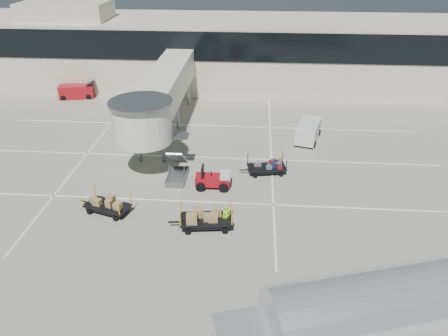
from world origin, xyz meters
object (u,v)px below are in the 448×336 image
at_px(box_cart_far, 107,205).
at_px(ground_worker, 226,216).
at_px(box_cart_near, 207,219).
at_px(baggage_tug, 214,180).
at_px(aircraft, 438,299).
at_px(minivan, 309,130).
at_px(suitcase_cart, 266,168).
at_px(belt_loader, 77,92).

bearing_deg(box_cart_far, ground_worker, 10.42).
bearing_deg(box_cart_near, baggage_tug, 83.86).
bearing_deg(ground_worker, box_cart_near, 168.66).
relative_size(ground_worker, aircraft, 0.09).
xyz_separation_m(box_cart_far, minivan, (14.83, 13.21, 0.42)).
distance_m(box_cart_far, minivan, 19.87).
height_order(minivan, aircraft, aircraft).
bearing_deg(baggage_tug, suitcase_cart, 30.47).
height_order(baggage_tug, box_cart_near, baggage_tug).
relative_size(baggage_tug, ground_worker, 1.70).
bearing_deg(aircraft, belt_loader, 114.83).
bearing_deg(suitcase_cart, aircraft, -75.09).
relative_size(suitcase_cart, aircraft, 0.21).
xyz_separation_m(ground_worker, aircraft, (10.05, -8.30, 1.78)).
bearing_deg(suitcase_cart, minivan, 49.78).
bearing_deg(baggage_tug, box_cart_near, -90.28).
bearing_deg(minivan, ground_worker, -99.80).
relative_size(ground_worker, minivan, 0.34).
relative_size(baggage_tug, aircraft, 0.15).
relative_size(ground_worker, belt_loader, 0.36).
bearing_deg(baggage_tug, aircraft, -50.27).
xyz_separation_m(minivan, belt_loader, (-25.71, 9.77, -0.21)).
bearing_deg(belt_loader, ground_worker, -63.03).
height_order(baggage_tug, aircraft, aircraft).
bearing_deg(belt_loader, box_cart_far, -76.18).
distance_m(box_cart_near, box_cart_far, 7.08).
bearing_deg(box_cart_far, box_cart_near, 7.67).
xyz_separation_m(baggage_tug, box_cart_near, (0.05, -5.15, 0.02)).
xyz_separation_m(baggage_tug, belt_loader, (-17.80, 19.07, 0.14)).
relative_size(baggage_tug, suitcase_cart, 0.71).
relative_size(minivan, aircraft, 0.26).
bearing_deg(minivan, suitcase_cart, -104.79).
distance_m(minivan, aircraft, 22.88).
bearing_deg(aircraft, baggage_tug, 113.36).
xyz_separation_m(baggage_tug, suitcase_cart, (3.95, 2.40, -0.10)).
height_order(box_cart_near, ground_worker, box_cart_near).
height_order(baggage_tug, box_cart_far, baggage_tug).
distance_m(ground_worker, minivan, 15.72).
bearing_deg(box_cart_far, suitcase_cart, 47.86).
relative_size(box_cart_near, belt_loader, 0.97).
distance_m(suitcase_cart, belt_loader, 27.41).
xyz_separation_m(suitcase_cart, belt_loader, (-21.75, 16.67, 0.23)).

